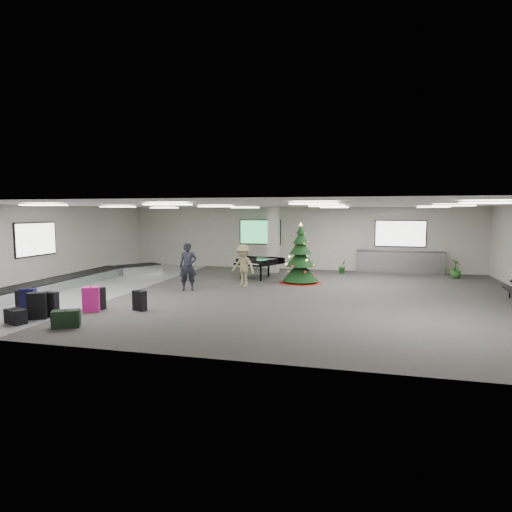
% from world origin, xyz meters
% --- Properties ---
extents(ground, '(18.00, 18.00, 0.00)m').
position_xyz_m(ground, '(0.00, 0.00, 0.00)').
color(ground, '#31302D').
rests_on(ground, ground).
extents(room_envelope, '(18.02, 14.02, 3.21)m').
position_xyz_m(room_envelope, '(-0.38, 0.67, 2.33)').
color(room_envelope, '#B8B6A9').
rests_on(room_envelope, ground).
extents(baggage_carousel, '(2.28, 9.71, 0.43)m').
position_xyz_m(baggage_carousel, '(-7.84, -0.08, 0.21)').
color(baggage_carousel, silver).
rests_on(baggage_carousel, ground).
extents(service_counter, '(4.05, 0.65, 1.08)m').
position_xyz_m(service_counter, '(5.00, 6.65, 0.55)').
color(service_counter, silver).
rests_on(service_counter, ground).
extents(suitcase_0, '(0.54, 0.45, 0.75)m').
position_xyz_m(suitcase_0, '(-5.43, -5.10, 0.37)').
color(suitcase_0, black).
rests_on(suitcase_0, ground).
extents(suitcase_1, '(0.47, 0.27, 0.72)m').
position_xyz_m(suitcase_1, '(-5.28, -4.80, 0.35)').
color(suitcase_1, black).
rests_on(suitcase_1, ground).
extents(pink_suitcase, '(0.54, 0.44, 0.76)m').
position_xyz_m(pink_suitcase, '(-4.53, -3.98, 0.37)').
color(pink_suitcase, '#FD21A2').
rests_on(pink_suitcase, ground).
extents(suitcase_3, '(0.47, 0.30, 0.69)m').
position_xyz_m(suitcase_3, '(-4.55, -3.63, 0.34)').
color(suitcase_3, black).
rests_on(suitcase_3, ground).
extents(navy_suitcase, '(0.48, 0.36, 0.68)m').
position_xyz_m(navy_suitcase, '(-6.47, -4.27, 0.33)').
color(navy_suitcase, black).
rests_on(navy_suitcase, ground).
extents(suitcase_5, '(0.43, 0.31, 0.60)m').
position_xyz_m(suitcase_5, '(-6.73, -4.24, 0.29)').
color(suitcase_5, black).
rests_on(suitcase_5, ground).
extents(green_duffel, '(0.74, 0.61, 0.46)m').
position_xyz_m(green_duffel, '(-4.09, -5.67, 0.22)').
color(green_duffel, black).
rests_on(green_duffel, ground).
extents(suitcase_7, '(0.46, 0.34, 0.62)m').
position_xyz_m(suitcase_7, '(-3.22, -3.50, 0.30)').
color(suitcase_7, black).
rests_on(suitcase_7, ground).
extents(black_duffel, '(0.67, 0.51, 0.41)m').
position_xyz_m(black_duffel, '(-5.61, -5.67, 0.20)').
color(black_duffel, black).
rests_on(black_duffel, ground).
extents(christmas_tree, '(1.78, 1.78, 2.54)m').
position_xyz_m(christmas_tree, '(0.73, 2.69, 0.87)').
color(christmas_tree, '#6A0E09').
rests_on(christmas_tree, ground).
extents(grand_piano, '(2.02, 2.24, 1.05)m').
position_xyz_m(grand_piano, '(-1.23, 3.50, 0.75)').
color(grand_piano, black).
rests_on(grand_piano, ground).
extents(traveler_a, '(0.77, 0.63, 1.80)m').
position_xyz_m(traveler_a, '(-3.10, -0.08, 0.90)').
color(traveler_a, black).
rests_on(traveler_a, ground).
extents(traveler_b, '(1.21, 0.95, 1.65)m').
position_xyz_m(traveler_b, '(-1.35, 1.32, 0.82)').
color(traveler_b, '#92845A').
rests_on(traveler_b, ground).
extents(potted_plant_left, '(0.48, 0.50, 0.72)m').
position_xyz_m(potted_plant_left, '(2.32, 5.88, 0.36)').
color(potted_plant_left, '#164616').
rests_on(potted_plant_left, ground).
extents(potted_plant_right, '(0.56, 0.56, 0.84)m').
position_xyz_m(potted_plant_right, '(7.28, 5.57, 0.42)').
color(potted_plant_right, '#164616').
rests_on(potted_plant_right, ground).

